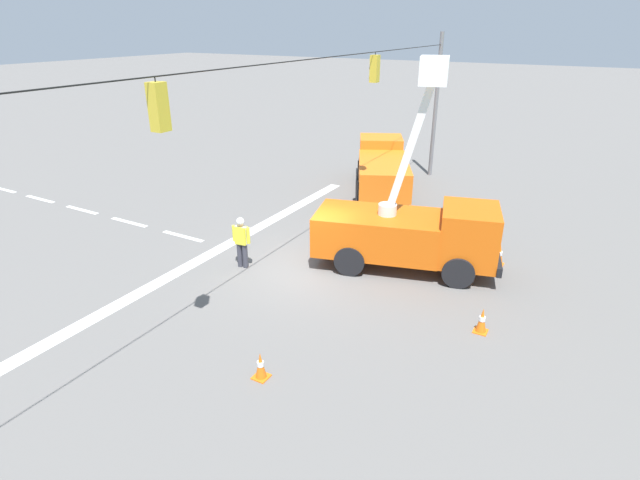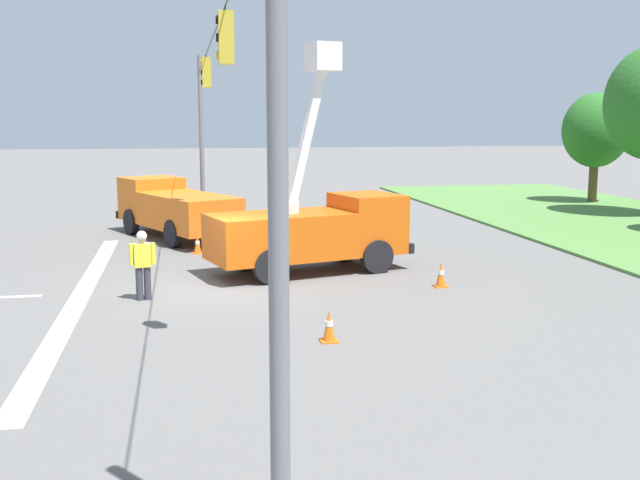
{
  "view_description": "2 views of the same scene",
  "coord_description": "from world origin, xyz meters",
  "px_view_note": "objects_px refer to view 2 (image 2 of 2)",
  "views": [
    {
      "loc": [
        12.77,
        7.82,
        7.54
      ],
      "look_at": [
        -0.01,
        0.53,
        1.15
      ],
      "focal_mm": 28.0,
      "sensor_mm": 36.0,
      "label": 1
    },
    {
      "loc": [
        19.92,
        -0.88,
        4.53
      ],
      "look_at": [
        2.44,
        2.35,
        1.65
      ],
      "focal_mm": 42.0,
      "sensor_mm": 36.0,
      "label": 2
    }
  ],
  "objects_px": {
    "road_worker": "(143,261)",
    "traffic_cone_foreground_left": "(329,326)",
    "utility_truck_bucket_lift": "(313,226)",
    "traffic_cone_mid_left": "(441,274)",
    "traffic_cone_mid_right": "(198,244)",
    "traffic_cone_foreground_right": "(383,247)",
    "tree_far_west": "(596,131)",
    "utility_truck_support_near": "(174,208)"
  },
  "relations": [
    {
      "from": "traffic_cone_foreground_left",
      "to": "traffic_cone_foreground_right",
      "type": "relative_size",
      "value": 0.91
    },
    {
      "from": "traffic_cone_foreground_right",
      "to": "traffic_cone_mid_right",
      "type": "distance_m",
      "value": 6.31
    },
    {
      "from": "traffic_cone_foreground_left",
      "to": "traffic_cone_mid_left",
      "type": "bearing_deg",
      "value": 138.03
    },
    {
      "from": "road_worker",
      "to": "traffic_cone_mid_right",
      "type": "xyz_separation_m",
      "value": [
        -6.47,
        1.49,
        -0.69
      ]
    },
    {
      "from": "traffic_cone_foreground_right",
      "to": "traffic_cone_mid_left",
      "type": "relative_size",
      "value": 1.05
    },
    {
      "from": "road_worker",
      "to": "tree_far_west",
      "type": "bearing_deg",
      "value": 128.26
    },
    {
      "from": "traffic_cone_foreground_left",
      "to": "traffic_cone_mid_left",
      "type": "relative_size",
      "value": 0.96
    },
    {
      "from": "traffic_cone_foreground_right",
      "to": "traffic_cone_mid_left",
      "type": "bearing_deg",
      "value": 5.71
    },
    {
      "from": "utility_truck_support_near",
      "to": "traffic_cone_foreground_left",
      "type": "distance_m",
      "value": 14.85
    },
    {
      "from": "road_worker",
      "to": "traffic_cone_mid_left",
      "type": "relative_size",
      "value": 2.49
    },
    {
      "from": "tree_far_west",
      "to": "utility_truck_support_near",
      "type": "height_order",
      "value": "tree_far_west"
    },
    {
      "from": "traffic_cone_foreground_left",
      "to": "traffic_cone_mid_right",
      "type": "distance_m",
      "value": 11.14
    },
    {
      "from": "utility_truck_support_near",
      "to": "tree_far_west",
      "type": "bearing_deg",
      "value": 109.79
    },
    {
      "from": "utility_truck_bucket_lift",
      "to": "traffic_cone_mid_left",
      "type": "xyz_separation_m",
      "value": [
        2.69,
        3.07,
        -1.03
      ]
    },
    {
      "from": "utility_truck_bucket_lift",
      "to": "utility_truck_support_near",
      "type": "distance_m",
      "value": 8.44
    },
    {
      "from": "utility_truck_support_near",
      "to": "traffic_cone_mid_right",
      "type": "bearing_deg",
      "value": 12.21
    },
    {
      "from": "utility_truck_bucket_lift",
      "to": "road_worker",
      "type": "height_order",
      "value": "utility_truck_bucket_lift"
    },
    {
      "from": "utility_truck_support_near",
      "to": "traffic_cone_mid_right",
      "type": "relative_size",
      "value": 10.82
    },
    {
      "from": "traffic_cone_foreground_left",
      "to": "traffic_cone_mid_left",
      "type": "height_order",
      "value": "traffic_cone_mid_left"
    },
    {
      "from": "utility_truck_support_near",
      "to": "utility_truck_bucket_lift",
      "type": "bearing_deg",
      "value": 29.25
    },
    {
      "from": "utility_truck_bucket_lift",
      "to": "traffic_cone_mid_left",
      "type": "distance_m",
      "value": 4.21
    },
    {
      "from": "utility_truck_bucket_lift",
      "to": "utility_truck_support_near",
      "type": "bearing_deg",
      "value": -150.75
    },
    {
      "from": "utility_truck_support_near",
      "to": "traffic_cone_mid_left",
      "type": "xyz_separation_m",
      "value": [
        10.05,
        7.19,
        -0.83
      ]
    },
    {
      "from": "tree_far_west",
      "to": "road_worker",
      "type": "xyz_separation_m",
      "value": [
        18.06,
        -22.91,
        -2.92
      ]
    },
    {
      "from": "utility_truck_bucket_lift",
      "to": "traffic_cone_foreground_left",
      "type": "distance_m",
      "value": 7.25
    },
    {
      "from": "traffic_cone_foreground_right",
      "to": "tree_far_west",
      "type": "bearing_deg",
      "value": 131.44
    },
    {
      "from": "utility_truck_bucket_lift",
      "to": "tree_far_west",
      "type": "bearing_deg",
      "value": 130.34
    },
    {
      "from": "utility_truck_support_near",
      "to": "traffic_cone_foreground_left",
      "type": "bearing_deg",
      "value": 12.5
    },
    {
      "from": "utility_truck_bucket_lift",
      "to": "road_worker",
      "type": "bearing_deg",
      "value": -60.67
    },
    {
      "from": "road_worker",
      "to": "traffic_cone_foreground_left",
      "type": "bearing_deg",
      "value": 41.72
    },
    {
      "from": "utility_truck_support_near",
      "to": "traffic_cone_mid_right",
      "type": "xyz_separation_m",
      "value": [
        3.6,
        0.78,
        -0.86
      ]
    },
    {
      "from": "road_worker",
      "to": "traffic_cone_mid_right",
      "type": "relative_size",
      "value": 2.72
    },
    {
      "from": "road_worker",
      "to": "traffic_cone_mid_left",
      "type": "xyz_separation_m",
      "value": [
        -0.03,
        7.9,
        -0.65
      ]
    },
    {
      "from": "utility_truck_bucket_lift",
      "to": "traffic_cone_foreground_right",
      "type": "relative_size",
      "value": 9.04
    },
    {
      "from": "road_worker",
      "to": "traffic_cone_foreground_left",
      "type": "height_order",
      "value": "road_worker"
    },
    {
      "from": "traffic_cone_foreground_right",
      "to": "traffic_cone_mid_left",
      "type": "xyz_separation_m",
      "value": [
        4.4,
        0.44,
        -0.02
      ]
    },
    {
      "from": "utility_truck_bucket_lift",
      "to": "road_worker",
      "type": "relative_size",
      "value": 3.79
    },
    {
      "from": "road_worker",
      "to": "traffic_cone_mid_right",
      "type": "bearing_deg",
      "value": 167.03
    },
    {
      "from": "utility_truck_support_near",
      "to": "traffic_cone_mid_left",
      "type": "relative_size",
      "value": 9.91
    },
    {
      "from": "utility_truck_support_near",
      "to": "traffic_cone_foreground_left",
      "type": "xyz_separation_m",
      "value": [
        14.47,
        3.21,
        -0.84
      ]
    },
    {
      "from": "traffic_cone_foreground_left",
      "to": "tree_far_west",
      "type": "bearing_deg",
      "value": 139.79
    },
    {
      "from": "tree_far_west",
      "to": "utility_truck_support_near",
      "type": "xyz_separation_m",
      "value": [
        7.99,
        -22.2,
        -2.74
      ]
    }
  ]
}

